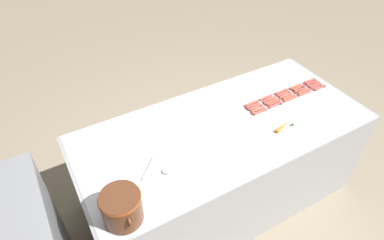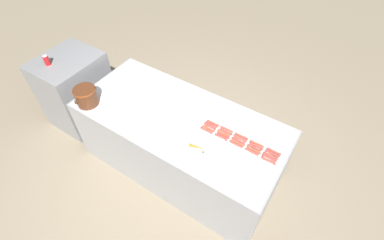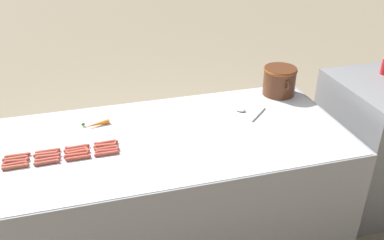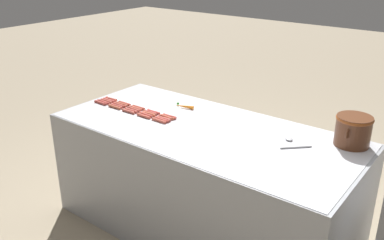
{
  "view_description": "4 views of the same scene",
  "coord_description": "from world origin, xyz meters",
  "px_view_note": "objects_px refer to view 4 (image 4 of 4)",
  "views": [
    {
      "loc": [
        -1.53,
        1.16,
        2.63
      ],
      "look_at": [
        0.07,
        0.25,
        1.02
      ],
      "focal_mm": 30.72,
      "sensor_mm": 36.0,
      "label": 1
    },
    {
      "loc": [
        -1.64,
        -1.23,
        3.09
      ],
      "look_at": [
        0.03,
        -0.15,
        0.92
      ],
      "focal_mm": 26.2,
      "sensor_mm": 36.0,
      "label": 2
    },
    {
      "loc": [
        2.2,
        -0.41,
        2.25
      ],
      "look_at": [
        -0.09,
        0.22,
        0.94
      ],
      "focal_mm": 39.07,
      "sensor_mm": 36.0,
      "label": 3
    },
    {
      "loc": [
        2.37,
        1.69,
        2.16
      ],
      "look_at": [
        -0.01,
        -0.12,
        0.93
      ],
      "focal_mm": 39.53,
      "sensor_mm": 36.0,
      "label": 4
    }
  ],
  "objects_px": {
    "hot_dog_11": "(119,105)",
    "hot_dog_16": "(117,106)",
    "hot_dog_3": "(154,112)",
    "hot_dog_5": "(109,100)",
    "hot_dog_9": "(167,117)",
    "hot_dog_19": "(162,120)",
    "hot_dog_18": "(146,115)",
    "hot_dog_0": "(111,99)",
    "hot_dog_7": "(136,108)",
    "hot_dog_6": "(121,104)",
    "hot_dog_10": "(106,101)",
    "hot_dog_23": "(144,116)",
    "hot_dog_22": "(128,111)",
    "hot_dog_4": "(170,116)",
    "hot_dog_8": "(150,113)",
    "hot_dog_1": "(125,103)",
    "hot_dog_17": "(131,110)",
    "hot_dog_13": "(149,114)",
    "hot_dog_15": "(103,102)",
    "hot_dog_2": "(139,107)",
    "bean_pot": "(353,129)",
    "hot_dog_21": "(114,107)",
    "carrot": "(184,106)",
    "hot_dog_14": "(164,119)",
    "hot_dog_24": "(159,121)",
    "hot_dog_20": "(100,103)"
  },
  "relations": [
    {
      "from": "hot_dog_11",
      "to": "hot_dog_16",
      "type": "xyz_separation_m",
      "value": [
        0.03,
        -0.0,
        0.0
      ]
    },
    {
      "from": "hot_dog_3",
      "to": "hot_dog_5",
      "type": "bearing_deg",
      "value": -86.26
    },
    {
      "from": "hot_dog_3",
      "to": "hot_dog_9",
      "type": "height_order",
      "value": "same"
    },
    {
      "from": "hot_dog_9",
      "to": "hot_dog_19",
      "type": "relative_size",
      "value": 1.0
    },
    {
      "from": "hot_dog_18",
      "to": "hot_dog_0",
      "type": "bearing_deg",
      "value": -100.34
    },
    {
      "from": "hot_dog_7",
      "to": "hot_dog_6",
      "type": "bearing_deg",
      "value": -89.38
    },
    {
      "from": "hot_dog_10",
      "to": "hot_dog_23",
      "type": "relative_size",
      "value": 1.0
    },
    {
      "from": "hot_dog_10",
      "to": "hot_dog_22",
      "type": "bearing_deg",
      "value": 79.13
    },
    {
      "from": "hot_dog_4",
      "to": "hot_dog_16",
      "type": "distance_m",
      "value": 0.52
    },
    {
      "from": "hot_dog_4",
      "to": "hot_dog_8",
      "type": "distance_m",
      "value": 0.18
    },
    {
      "from": "hot_dog_6",
      "to": "hot_dog_23",
      "type": "bearing_deg",
      "value": 75.35
    },
    {
      "from": "hot_dog_5",
      "to": "hot_dog_7",
      "type": "distance_m",
      "value": 0.33
    },
    {
      "from": "hot_dog_0",
      "to": "hot_dog_19",
      "type": "distance_m",
      "value": 0.68
    },
    {
      "from": "hot_dog_18",
      "to": "hot_dog_23",
      "type": "bearing_deg",
      "value": 16.45
    },
    {
      "from": "hot_dog_1",
      "to": "hot_dog_7",
      "type": "relative_size",
      "value": 1.0
    },
    {
      "from": "hot_dog_11",
      "to": "hot_dog_17",
      "type": "bearing_deg",
      "value": 79.66
    },
    {
      "from": "hot_dog_13",
      "to": "hot_dog_22",
      "type": "distance_m",
      "value": 0.18
    },
    {
      "from": "hot_dog_6",
      "to": "hot_dog_9",
      "type": "height_order",
      "value": "same"
    },
    {
      "from": "hot_dog_9",
      "to": "hot_dog_15",
      "type": "height_order",
      "value": "same"
    },
    {
      "from": "hot_dog_1",
      "to": "hot_dog_13",
      "type": "distance_m",
      "value": 0.34
    },
    {
      "from": "hot_dog_22",
      "to": "hot_dog_15",
      "type": "bearing_deg",
      "value": -95.41
    },
    {
      "from": "hot_dog_2",
      "to": "hot_dog_19",
      "type": "bearing_deg",
      "value": 75.04
    },
    {
      "from": "hot_dog_5",
      "to": "hot_dog_19",
      "type": "distance_m",
      "value": 0.67
    },
    {
      "from": "hot_dog_22",
      "to": "hot_dog_13",
      "type": "bearing_deg",
      "value": 110.68
    },
    {
      "from": "hot_dog_5",
      "to": "hot_dog_18",
      "type": "height_order",
      "value": "same"
    },
    {
      "from": "hot_dog_7",
      "to": "hot_dog_10",
      "type": "distance_m",
      "value": 0.33
    },
    {
      "from": "hot_dog_19",
      "to": "bean_pot",
      "type": "relative_size",
      "value": 0.47
    },
    {
      "from": "hot_dog_4",
      "to": "bean_pot",
      "type": "distance_m",
      "value": 1.37
    },
    {
      "from": "hot_dog_4",
      "to": "hot_dog_5",
      "type": "distance_m",
      "value": 0.67
    },
    {
      "from": "hot_dog_21",
      "to": "hot_dog_17",
      "type": "bearing_deg",
      "value": 99.13
    },
    {
      "from": "hot_dog_9",
      "to": "hot_dog_18",
      "type": "bearing_deg",
      "value": -70.34
    },
    {
      "from": "hot_dog_2",
      "to": "hot_dog_6",
      "type": "bearing_deg",
      "value": -79.92
    },
    {
      "from": "hot_dog_4",
      "to": "hot_dog_15",
      "type": "bearing_deg",
      "value": -82.19
    },
    {
      "from": "hot_dog_0",
      "to": "carrot",
      "type": "bearing_deg",
      "value": 110.45
    },
    {
      "from": "hot_dog_21",
      "to": "hot_dog_22",
      "type": "bearing_deg",
      "value": 88.99
    },
    {
      "from": "hot_dog_3",
      "to": "bean_pot",
      "type": "xyz_separation_m",
      "value": [
        -0.37,
        1.49,
        0.11
      ]
    },
    {
      "from": "hot_dog_2",
      "to": "hot_dog_23",
      "type": "bearing_deg",
      "value": 54.3
    },
    {
      "from": "hot_dog_13",
      "to": "hot_dog_0",
      "type": "bearing_deg",
      "value": -96.84
    },
    {
      "from": "hot_dog_13",
      "to": "hot_dog_23",
      "type": "height_order",
      "value": "same"
    },
    {
      "from": "hot_dog_9",
      "to": "bean_pot",
      "type": "relative_size",
      "value": 0.47
    },
    {
      "from": "hot_dog_14",
      "to": "hot_dog_15",
      "type": "bearing_deg",
      "value": -87.69
    },
    {
      "from": "hot_dog_3",
      "to": "hot_dog_24",
      "type": "height_order",
      "value": "same"
    },
    {
      "from": "hot_dog_15",
      "to": "hot_dog_19",
      "type": "height_order",
      "value": "same"
    },
    {
      "from": "hot_dog_16",
      "to": "hot_dog_13",
      "type": "bearing_deg",
      "value": 95.71
    },
    {
      "from": "hot_dog_18",
      "to": "hot_dog_19",
      "type": "bearing_deg",
      "value": 89.39
    },
    {
      "from": "hot_dog_5",
      "to": "hot_dog_8",
      "type": "height_order",
      "value": "same"
    },
    {
      "from": "hot_dog_3",
      "to": "hot_dog_17",
      "type": "bearing_deg",
      "value": -60.92
    },
    {
      "from": "hot_dog_8",
      "to": "hot_dog_20",
      "type": "relative_size",
      "value": 1.0
    },
    {
      "from": "hot_dog_23",
      "to": "carrot",
      "type": "xyz_separation_m",
      "value": [
        -0.36,
        0.12,
        0.0
      ]
    },
    {
      "from": "hot_dog_1",
      "to": "hot_dog_17",
      "type": "bearing_deg",
      "value": 61.28
    }
  ]
}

